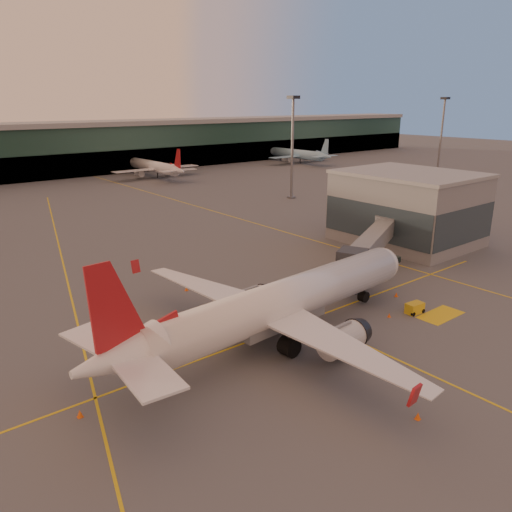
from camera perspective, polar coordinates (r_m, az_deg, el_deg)
ground at (r=52.58m, az=6.07°, el=-10.37°), size 600.00×600.00×0.00m
taxi_markings at (r=84.88m, az=-19.41°, el=-0.36°), size 100.12×173.00×0.01m
gate_building at (r=92.43m, az=16.92°, el=5.30°), size 18.40×22.40×12.60m
mast_east_near at (r=129.76m, az=4.19°, el=13.08°), size 2.40×2.40×25.60m
mast_east_far at (r=191.02m, az=20.49°, el=13.42°), size 2.40×2.40×25.60m
main_airplane at (r=51.66m, az=2.36°, el=-5.66°), size 42.82×38.58×12.92m
jet_bridge at (r=76.20m, az=13.41°, el=1.65°), size 24.10×13.59×6.23m
catering_truck at (r=57.66m, az=3.49°, el=-5.29°), size 5.24×2.74×3.90m
gpu_cart at (r=62.90m, az=17.69°, el=-5.70°), size 2.33×1.52×1.30m
pushback_tug at (r=69.84m, az=9.92°, el=-2.82°), size 3.00×1.72×1.51m
cone_nose at (r=67.50m, az=15.74°, el=-4.27°), size 0.45×0.45×0.57m
cone_tail at (r=44.36m, az=-19.49°, el=-16.63°), size 0.50×0.50×0.64m
cone_wing_right at (r=43.77m, az=18.02°, el=-16.99°), size 0.48×0.48×0.61m
cone_wing_left at (r=67.60m, az=-7.96°, el=-3.71°), size 0.47×0.47×0.60m
cone_fwd at (r=61.10m, az=14.98°, el=-6.56°), size 0.39×0.39×0.50m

